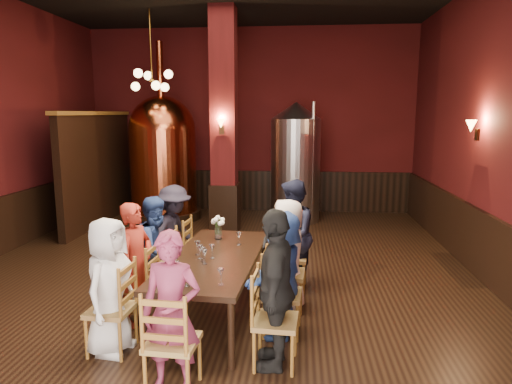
# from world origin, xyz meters

# --- Properties ---
(room) EXTENTS (10.00, 10.02, 4.50)m
(room) POSITION_xyz_m (0.00, 0.00, 2.25)
(room) COLOR black
(room) RESTS_ON ground
(wainscot_right) EXTENTS (0.08, 9.90, 1.00)m
(wainscot_right) POSITION_xyz_m (3.96, 0.00, 0.50)
(wainscot_right) COLOR black
(wainscot_right) RESTS_ON ground
(wainscot_back) EXTENTS (7.90, 0.08, 1.00)m
(wainscot_back) POSITION_xyz_m (0.00, 4.96, 0.50)
(wainscot_back) COLOR black
(wainscot_back) RESTS_ON ground
(column) EXTENTS (0.58, 0.58, 4.50)m
(column) POSITION_xyz_m (-0.30, 2.80, 2.25)
(column) COLOR #4C1012
(column) RESTS_ON ground
(partition) EXTENTS (0.22, 3.50, 2.40)m
(partition) POSITION_xyz_m (-3.20, 3.20, 1.20)
(partition) COLOR black
(partition) RESTS_ON ground
(pendant_cluster) EXTENTS (0.90, 0.90, 1.70)m
(pendant_cluster) POSITION_xyz_m (-1.80, 2.90, 3.10)
(pendant_cluster) COLOR #A57226
(pendant_cluster) RESTS_ON room
(sconce_wall) EXTENTS (0.20, 0.20, 0.36)m
(sconce_wall) POSITION_xyz_m (3.90, 0.80, 2.20)
(sconce_wall) COLOR black
(sconce_wall) RESTS_ON room
(sconce_column) EXTENTS (0.20, 0.20, 0.36)m
(sconce_column) POSITION_xyz_m (-0.30, 2.50, 2.20)
(sconce_column) COLOR black
(sconce_column) RESTS_ON column
(dining_table) EXTENTS (1.14, 2.46, 0.75)m
(dining_table) POSITION_xyz_m (0.23, -1.24, 0.69)
(dining_table) COLOR black
(dining_table) RESTS_ON ground
(chair_0) EXTENTS (0.49, 0.49, 0.92)m
(chair_0) POSITION_xyz_m (-0.68, -2.18, 0.46)
(chair_0) COLOR #9B6927
(chair_0) RESTS_ON ground
(person_0) EXTENTS (0.56, 0.76, 1.42)m
(person_0) POSITION_xyz_m (-0.68, -2.18, 0.71)
(person_0) COLOR white
(person_0) RESTS_ON ground
(chair_1) EXTENTS (0.49, 0.49, 0.92)m
(chair_1) POSITION_xyz_m (-0.64, -1.51, 0.46)
(chair_1) COLOR #9B6927
(chair_1) RESTS_ON ground
(person_1) EXTENTS (0.48, 0.60, 1.44)m
(person_1) POSITION_xyz_m (-0.64, -1.51, 0.72)
(person_1) COLOR maroon
(person_1) RESTS_ON ground
(chair_2) EXTENTS (0.49, 0.49, 0.92)m
(chair_2) POSITION_xyz_m (-0.60, -0.86, 0.46)
(chair_2) COLOR #9B6927
(chair_2) RESTS_ON ground
(person_2) EXTENTS (0.54, 0.75, 1.39)m
(person_2) POSITION_xyz_m (-0.60, -0.86, 0.70)
(person_2) COLOR navy
(person_2) RESTS_ON ground
(chair_3) EXTENTS (0.49, 0.49, 0.92)m
(chair_3) POSITION_xyz_m (-0.56, -0.19, 0.46)
(chair_3) COLOR #9B6927
(chair_3) RESTS_ON ground
(person_3) EXTENTS (0.75, 1.03, 1.43)m
(person_3) POSITION_xyz_m (-0.56, -0.19, 0.72)
(person_3) COLOR black
(person_3) RESTS_ON ground
(chair_4) EXTENTS (0.49, 0.49, 0.92)m
(chair_4) POSITION_xyz_m (1.02, -2.29, 0.46)
(chair_4) COLOR #9B6927
(chair_4) RESTS_ON ground
(person_4) EXTENTS (0.43, 0.94, 1.57)m
(person_4) POSITION_xyz_m (1.02, -2.29, 0.79)
(person_4) COLOR black
(person_4) RESTS_ON ground
(chair_5) EXTENTS (0.49, 0.49, 0.92)m
(chair_5) POSITION_xyz_m (1.06, -1.62, 0.46)
(chair_5) COLOR #9B6927
(chair_5) RESTS_ON ground
(person_5) EXTENTS (0.75, 1.37, 1.41)m
(person_5) POSITION_xyz_m (1.06, -1.62, 0.71)
(person_5) COLOR #3A5FAF
(person_5) RESTS_ON ground
(chair_6) EXTENTS (0.49, 0.49, 0.92)m
(chair_6) POSITION_xyz_m (1.10, -0.96, 0.46)
(chair_6) COLOR #9B6927
(chair_6) RESTS_ON ground
(person_6) EXTENTS (0.55, 0.75, 1.40)m
(person_6) POSITION_xyz_m (1.10, -0.96, 0.70)
(person_6) COLOR white
(person_6) RESTS_ON ground
(chair_7) EXTENTS (0.49, 0.49, 0.92)m
(chair_7) POSITION_xyz_m (1.14, -0.29, 0.46)
(chair_7) COLOR #9B6927
(chair_7) RESTS_ON ground
(person_7) EXTENTS (0.43, 0.78, 1.55)m
(person_7) POSITION_xyz_m (1.14, -0.29, 0.77)
(person_7) COLOR #181B30
(person_7) RESTS_ON ground
(chair_8) EXTENTS (0.49, 0.49, 0.92)m
(chair_8) POSITION_xyz_m (0.13, -2.78, 0.46)
(chair_8) COLOR #9B6927
(chair_8) RESTS_ON ground
(person_8) EXTENTS (0.55, 0.38, 1.46)m
(person_8) POSITION_xyz_m (0.13, -2.78, 0.73)
(person_8) COLOR #7E2A47
(person_8) RESTS_ON ground
(copper_kettle) EXTENTS (1.70, 1.70, 4.01)m
(copper_kettle) POSITION_xyz_m (-1.91, 3.85, 1.46)
(copper_kettle) COLOR black
(copper_kettle) RESTS_ON ground
(steel_vessel) EXTENTS (1.38, 1.38, 2.69)m
(steel_vessel) POSITION_xyz_m (1.14, 3.88, 1.34)
(steel_vessel) COLOR #B2B2B7
(steel_vessel) RESTS_ON ground
(rose_vase) EXTENTS (0.19, 0.19, 0.33)m
(rose_vase) POSITION_xyz_m (0.14, -0.50, 0.96)
(rose_vase) COLOR white
(rose_vase) RESTS_ON dining_table
(wine_glass_0) EXTENTS (0.07, 0.07, 0.17)m
(wine_glass_0) POSITION_xyz_m (-0.03, -1.98, 0.83)
(wine_glass_0) COLOR white
(wine_glass_0) RESTS_ON dining_table
(wine_glass_1) EXTENTS (0.07, 0.07, 0.17)m
(wine_glass_1) POSITION_xyz_m (0.46, -0.75, 0.83)
(wine_glass_1) COLOR white
(wine_glass_1) RESTS_ON dining_table
(wine_glass_2) EXTENTS (0.07, 0.07, 0.17)m
(wine_glass_2) POSITION_xyz_m (0.14, -2.22, 0.83)
(wine_glass_2) COLOR white
(wine_glass_2) RESTS_ON dining_table
(wine_glass_3) EXTENTS (0.07, 0.07, 0.17)m
(wine_glass_3) POSITION_xyz_m (0.46, -2.15, 0.83)
(wine_glass_3) COLOR white
(wine_glass_3) RESTS_ON dining_table
(wine_glass_4) EXTENTS (0.07, 0.07, 0.17)m
(wine_glass_4) POSITION_xyz_m (0.17, -1.54, 0.83)
(wine_glass_4) COLOR white
(wine_glass_4) RESTS_ON dining_table
(wine_glass_5) EXTENTS (0.07, 0.07, 0.17)m
(wine_glass_5) POSITION_xyz_m (0.13, -1.46, 0.83)
(wine_glass_5) COLOR white
(wine_glass_5) RESTS_ON dining_table
(wine_glass_6) EXTENTS (0.07, 0.07, 0.17)m
(wine_glass_6) POSITION_xyz_m (0.08, -1.36, 0.83)
(wine_glass_6) COLOR white
(wine_glass_6) RESTS_ON dining_table
(wine_glass_7) EXTENTS (0.07, 0.07, 0.17)m
(wine_glass_7) POSITION_xyz_m (0.22, -1.33, 0.83)
(wine_glass_7) COLOR white
(wine_glass_7) RESTS_ON dining_table
(wine_glass_8) EXTENTS (0.07, 0.07, 0.17)m
(wine_glass_8) POSITION_xyz_m (0.02, -1.21, 0.83)
(wine_glass_8) COLOR white
(wine_glass_8) RESTS_ON dining_table
(wine_glass_9) EXTENTS (0.07, 0.07, 0.17)m
(wine_glass_9) POSITION_xyz_m (-0.10, -1.72, 0.83)
(wine_glass_9) COLOR white
(wine_glass_9) RESTS_ON dining_table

